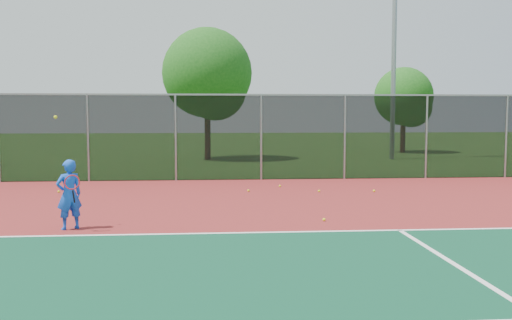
# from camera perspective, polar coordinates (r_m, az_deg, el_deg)

# --- Properties ---
(ground) EXTENTS (120.00, 120.00, 0.00)m
(ground) POSITION_cam_1_polar(r_m,az_deg,el_deg) (8.57, 7.78, -11.46)
(ground) COLOR #265117
(ground) RESTS_ON ground
(court_apron) EXTENTS (30.00, 20.00, 0.02)m
(court_apron) POSITION_cam_1_polar(r_m,az_deg,el_deg) (10.46, 5.42, -8.40)
(court_apron) COLOR maroon
(court_apron) RESTS_ON ground
(fence_back) EXTENTS (30.00, 0.06, 3.03)m
(fence_back) POSITION_cam_1_polar(r_m,az_deg,el_deg) (20.13, 0.52, 2.40)
(fence_back) COLOR black
(fence_back) RESTS_ON court_apron
(tennis_player) EXTENTS (0.62, 0.70, 2.31)m
(tennis_player) POSITION_cam_1_polar(r_m,az_deg,el_deg) (12.17, -18.19, -3.27)
(tennis_player) COLOR blue
(tennis_player) RESTS_ON court_apron
(practice_ball_1) EXTENTS (0.07, 0.07, 0.07)m
(practice_ball_1) POSITION_cam_1_polar(r_m,az_deg,el_deg) (12.61, 6.82, -5.93)
(practice_ball_1) COLOR yellow
(practice_ball_1) RESTS_ON court_apron
(practice_ball_2) EXTENTS (0.07, 0.07, 0.07)m
(practice_ball_2) POSITION_cam_1_polar(r_m,az_deg,el_deg) (17.90, -19.14, -3.00)
(practice_ball_2) COLOR yellow
(practice_ball_2) RESTS_ON court_apron
(practice_ball_3) EXTENTS (0.07, 0.07, 0.07)m
(practice_ball_3) POSITION_cam_1_polar(r_m,az_deg,el_deg) (17.15, 6.33, -3.09)
(practice_ball_3) COLOR yellow
(practice_ball_3) RESTS_ON court_apron
(practice_ball_5) EXTENTS (0.07, 0.07, 0.07)m
(practice_ball_5) POSITION_cam_1_polar(r_m,az_deg,el_deg) (17.43, 11.73, -3.04)
(practice_ball_5) COLOR yellow
(practice_ball_5) RESTS_ON court_apron
(practice_ball_6) EXTENTS (0.07, 0.07, 0.07)m
(practice_ball_6) POSITION_cam_1_polar(r_m,az_deg,el_deg) (18.22, 2.41, -2.61)
(practice_ball_6) COLOR yellow
(practice_ball_6) RESTS_ON court_apron
(practice_ball_8) EXTENTS (0.07, 0.07, 0.07)m
(practice_ball_8) POSITION_cam_1_polar(r_m,az_deg,el_deg) (17.14, -0.76, -3.07)
(practice_ball_8) COLOR yellow
(practice_ball_8) RESTS_ON court_apron
(floodlight_n) EXTENTS (0.90, 0.40, 12.39)m
(floodlight_n) POSITION_cam_1_polar(r_m,az_deg,el_deg) (30.41, 13.68, 13.29)
(floodlight_n) COLOR gray
(floodlight_n) RESTS_ON ground
(tree_back_left) EXTENTS (4.55, 4.55, 6.68)m
(tree_back_left) POSITION_cam_1_polar(r_m,az_deg,el_deg) (29.16, -4.71, 8.28)
(tree_back_left) COLOR #3A2115
(tree_back_left) RESTS_ON ground
(tree_back_mid) EXTENTS (3.48, 3.48, 5.11)m
(tree_back_mid) POSITION_cam_1_polar(r_m,az_deg,el_deg) (35.32, 14.73, 5.91)
(tree_back_mid) COLOR #3A2115
(tree_back_mid) RESTS_ON ground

